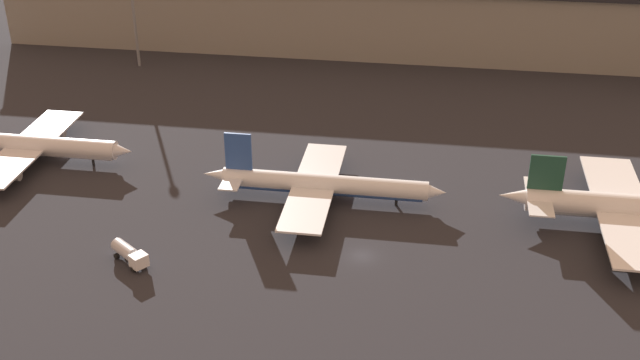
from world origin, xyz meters
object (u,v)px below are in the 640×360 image
object	(u,v)px
airplane_2	(321,184)
service_vehicle_1	(129,254)
airplane_1	(33,145)
airplane_3	(630,208)

from	to	relation	value
airplane_2	service_vehicle_1	size ratio (longest dim) A/B	5.96
airplane_1	service_vehicle_1	distance (m)	42.77
airplane_1	airplane_3	distance (m)	107.25
airplane_2	service_vehicle_1	world-z (taller)	airplane_2
service_vehicle_1	airplane_1	bearing A→B (deg)	172.21
airplane_1	airplane_3	size ratio (longest dim) A/B	0.92
airplane_1	airplane_3	xyz separation A→B (m)	(106.98, -7.66, 0.37)
airplane_3	service_vehicle_1	xyz separation A→B (m)	(-76.74, -22.55, -1.88)
airplane_2	airplane_3	xyz separation A→B (m)	(50.93, -1.12, 0.56)
airplane_1	service_vehicle_1	bearing A→B (deg)	-44.95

